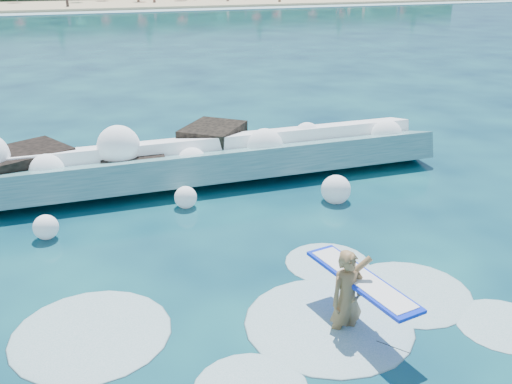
% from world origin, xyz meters
% --- Properties ---
extents(ground, '(200.00, 200.00, 0.00)m').
position_xyz_m(ground, '(0.00, 0.00, 0.00)').
color(ground, '#07213C').
rests_on(ground, ground).
extents(beach, '(140.00, 20.00, 0.40)m').
position_xyz_m(beach, '(0.00, 78.00, 0.20)').
color(beach, tan).
rests_on(beach, ground).
extents(wet_band, '(140.00, 5.00, 0.08)m').
position_xyz_m(wet_band, '(0.00, 67.00, 0.04)').
color(wet_band, silver).
rests_on(wet_band, ground).
extents(breaking_wave, '(16.39, 2.62, 1.41)m').
position_xyz_m(breaking_wave, '(0.25, 6.39, 0.49)').
color(breaking_wave, teal).
rests_on(breaking_wave, ground).
extents(rock_cluster, '(8.43, 3.25, 1.40)m').
position_xyz_m(rock_cluster, '(-1.06, 7.30, 0.44)').
color(rock_cluster, black).
rests_on(rock_cluster, ground).
extents(surfer_with_board, '(1.15, 3.01, 1.86)m').
position_xyz_m(surfer_with_board, '(1.92, -1.83, 0.69)').
color(surfer_with_board, olive).
rests_on(surfer_with_board, ground).
extents(wave_spray, '(15.28, 4.43, 1.88)m').
position_xyz_m(wave_spray, '(-0.38, 6.23, 0.88)').
color(wave_spray, white).
rests_on(wave_spray, ground).
extents(surf_foam, '(9.29, 5.05, 0.15)m').
position_xyz_m(surf_foam, '(1.04, -1.21, 0.00)').
color(surf_foam, silver).
rests_on(surf_foam, ground).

